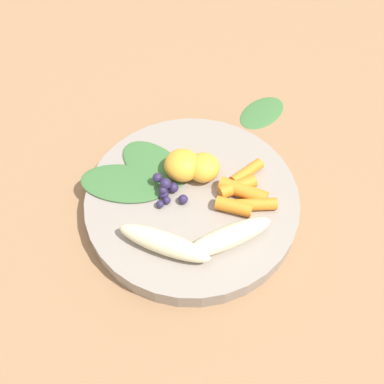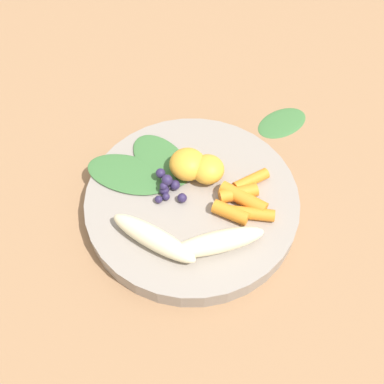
{
  "view_description": "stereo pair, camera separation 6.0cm",
  "coord_description": "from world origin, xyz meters",
  "views": [
    {
      "loc": [
        -0.21,
        -0.27,
        0.53
      ],
      "look_at": [
        0.0,
        0.0,
        0.04
      ],
      "focal_mm": 42.69,
      "sensor_mm": 36.0,
      "label": 1
    },
    {
      "loc": [
        -0.16,
        -0.3,
        0.53
      ],
      "look_at": [
        0.0,
        0.0,
        0.04
      ],
      "focal_mm": 42.69,
      "sensor_mm": 36.0,
      "label": 2
    }
  ],
  "objects": [
    {
      "name": "carrot_rear",
      "position": [
        0.05,
        -0.03,
        0.04
      ],
      "size": [
        0.05,
        0.03,
        0.02
      ],
      "primitive_type": "cylinder",
      "rotation": [
        0.0,
        1.57,
        6.03
      ],
      "color": "orange",
      "rests_on": "bowl"
    },
    {
      "name": "banana_peeled_left",
      "position": [
        -0.01,
        -0.08,
        0.04
      ],
      "size": [
        0.12,
        0.06,
        0.03
      ],
      "primitive_type": "ellipsoid",
      "rotation": [
        0.0,
        0.0,
        6.04
      ],
      "color": "beige",
      "rests_on": "bowl"
    },
    {
      "name": "carrot_small",
      "position": [
        0.08,
        -0.02,
        0.04
      ],
      "size": [
        0.05,
        0.02,
        0.02
      ],
      "primitive_type": "cylinder",
      "rotation": [
        0.0,
        1.57,
        6.3
      ],
      "color": "orange",
      "rests_on": "bowl"
    },
    {
      "name": "orange_segment_far",
      "position": [
        0.03,
        0.02,
        0.05
      ],
      "size": [
        0.04,
        0.04,
        0.03
      ],
      "primitive_type": "ellipsoid",
      "color": "#F4A833",
      "rests_on": "bowl"
    },
    {
      "name": "ground_plane",
      "position": [
        0.0,
        0.0,
        0.0
      ],
      "size": [
        2.4,
        2.4,
        0.0
      ],
      "primitive_type": "plane",
      "color": "#99704C"
    },
    {
      "name": "kale_leaf_left",
      "position": [
        -0.01,
        0.07,
        0.03
      ],
      "size": [
        0.08,
        0.12,
        0.01
      ],
      "primitive_type": "ellipsoid",
      "rotation": [
        0.0,
        0.0,
        8.02
      ],
      "color": "#3D7038",
      "rests_on": "bowl"
    },
    {
      "name": "coconut_shred_patch",
      "position": [
        -0.02,
        0.05,
        0.03
      ],
      "size": [
        0.05,
        0.05,
        0.0
      ],
      "primitive_type": "cylinder",
      "color": "white",
      "rests_on": "bowl"
    },
    {
      "name": "orange_segment_near",
      "position": [
        0.01,
        0.04,
        0.05
      ],
      "size": [
        0.05,
        0.05,
        0.04
      ],
      "primitive_type": "ellipsoid",
      "color": "#F4A833",
      "rests_on": "bowl"
    },
    {
      "name": "kale_leaf_stray",
      "position": [
        0.2,
        0.07,
        0.0
      ],
      "size": [
        0.09,
        0.06,
        0.01
      ],
      "primitive_type": "ellipsoid",
      "rotation": [
        0.0,
        0.0,
        0.11
      ],
      "color": "#3D7038",
      "rests_on": "ground_plane"
    },
    {
      "name": "bowl",
      "position": [
        0.0,
        0.0,
        0.01
      ],
      "size": [
        0.29,
        0.29,
        0.03
      ],
      "primitive_type": "cylinder",
      "color": "gray",
      "rests_on": "ground_plane"
    },
    {
      "name": "banana_peeled_right",
      "position": [
        -0.08,
        -0.04,
        0.04
      ],
      "size": [
        0.08,
        0.12,
        0.03
      ],
      "primitive_type": "ellipsoid",
      "rotation": [
        0.0,
        0.0,
        5.24
      ],
      "color": "beige",
      "rests_on": "bowl"
    },
    {
      "name": "kale_leaf_right",
      "position": [
        -0.06,
        0.07,
        0.03
      ],
      "size": [
        0.13,
        0.13,
        0.01
      ],
      "primitive_type": "ellipsoid",
      "rotation": [
        0.0,
        0.0,
        8.61
      ],
      "color": "#3D7038",
      "rests_on": "bowl"
    },
    {
      "name": "carrot_front",
      "position": [
        0.03,
        -0.05,
        0.04
      ],
      "size": [
        0.04,
        0.05,
        0.02
      ],
      "primitive_type": "cylinder",
      "rotation": [
        0.0,
        1.57,
        5.33
      ],
      "color": "orange",
      "rests_on": "bowl"
    },
    {
      "name": "carrot_mid_left",
      "position": [
        0.05,
        -0.06,
        0.04
      ],
      "size": [
        0.06,
        0.05,
        0.02
      ],
      "primitive_type": "cylinder",
      "rotation": [
        0.0,
        1.57,
        5.66
      ],
      "color": "orange",
      "rests_on": "bowl"
    },
    {
      "name": "blueberry_pile",
      "position": [
        -0.02,
        0.02,
        0.04
      ],
      "size": [
        0.04,
        0.05,
        0.03
      ],
      "color": "#2D234C",
      "rests_on": "bowl"
    },
    {
      "name": "carrot_mid_right",
      "position": [
        0.05,
        -0.04,
        0.04
      ],
      "size": [
        0.05,
        0.07,
        0.02
      ],
      "primitive_type": "cylinder",
      "rotation": [
        0.0,
        1.57,
        5.2
      ],
      "color": "orange",
      "rests_on": "bowl"
    }
  ]
}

